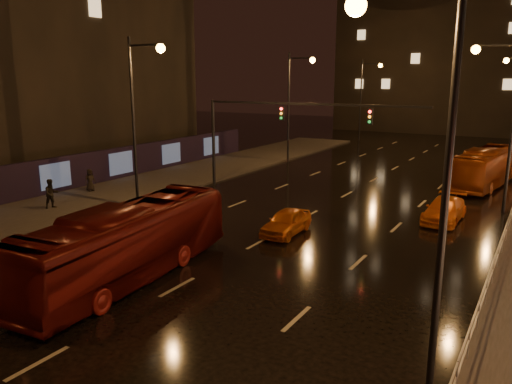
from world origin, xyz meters
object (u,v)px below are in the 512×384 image
bus_red (128,243)px  bus_curb (485,167)px  pedestrian_c (90,180)px  taxi_far (444,210)px  pedestrian_b (51,194)px  taxi_near (286,222)px

bus_red → bus_curb: size_ratio=1.06×
bus_red → pedestrian_c: bus_red is taller
bus_red → taxi_far: bearing=53.5°
bus_red → pedestrian_c: 16.44m
bus_curb → pedestrian_b: bus_curb is taller
bus_red → bus_curb: 27.73m
taxi_far → bus_red: bearing=-120.0°
bus_curb → pedestrian_c: bearing=-137.2°
bus_curb → taxi_far: bearing=-86.2°
taxi_near → taxi_far: size_ratio=0.84×
taxi_near → pedestrian_c: 15.90m
taxi_far → pedestrian_b: 22.63m
taxi_near → pedestrian_c: bearing=173.2°
bus_red → pedestrian_b: size_ratio=6.06×
taxi_near → pedestrian_b: bearing=-169.7°
bus_red → pedestrian_c: bearing=138.4°
pedestrian_b → taxi_far: bearing=-50.2°
bus_curb → taxi_far: bus_curb is taller
taxi_near → bus_red: bearing=-109.1°
pedestrian_b → pedestrian_c: pedestrian_b is taller
taxi_near → taxi_far: taxi_far is taller
pedestrian_b → bus_red: bearing=-99.9°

